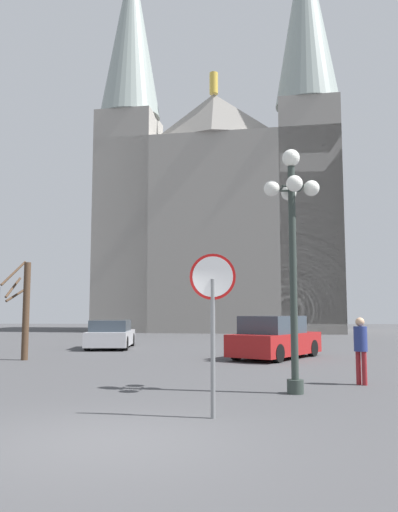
{
  "coord_description": "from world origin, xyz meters",
  "views": [
    {
      "loc": [
        1.56,
        -7.2,
        1.8
      ],
      "look_at": [
        0.55,
        18.92,
        4.56
      ],
      "focal_mm": 35.91,
      "sensor_mm": 36.0,
      "label": 1
    }
  ],
  "objects_px": {
    "cathedral": "(220,201)",
    "parked_car_near_red": "(275,338)",
    "bare_tree": "(25,307)",
    "street_lamp": "(292,229)",
    "stop_sign": "(213,301)",
    "parked_car_far_silver": "(111,335)",
    "pedestrian_walking": "(361,344)"
  },
  "relations": [
    {
      "from": "parked_car_near_red",
      "to": "parked_car_far_silver",
      "type": "height_order",
      "value": "parked_car_near_red"
    },
    {
      "from": "street_lamp",
      "to": "pedestrian_walking",
      "type": "bearing_deg",
      "value": 37.48
    },
    {
      "from": "stop_sign",
      "to": "parked_car_near_red",
      "type": "xyz_separation_m",
      "value": [
        2.2,
        10.75,
        -1.21
      ]
    },
    {
      "from": "cathedral",
      "to": "bare_tree",
      "type": "height_order",
      "value": "cathedral"
    },
    {
      "from": "bare_tree",
      "to": "pedestrian_walking",
      "type": "bearing_deg",
      "value": -28.7
    },
    {
      "from": "cathedral",
      "to": "parked_car_near_red",
      "type": "distance_m",
      "value": 26.73
    },
    {
      "from": "parked_car_near_red",
      "to": "parked_car_far_silver",
      "type": "xyz_separation_m",
      "value": [
        -7.22,
        4.8,
        -0.1
      ]
    },
    {
      "from": "stop_sign",
      "to": "pedestrian_walking",
      "type": "distance_m",
      "value": 5.41
    },
    {
      "from": "stop_sign",
      "to": "street_lamp",
      "type": "height_order",
      "value": "street_lamp"
    },
    {
      "from": "parked_car_near_red",
      "to": "cathedral",
      "type": "bearing_deg",
      "value": 94.61
    },
    {
      "from": "bare_tree",
      "to": "parked_car_far_silver",
      "type": "distance_m",
      "value": 6.27
    },
    {
      "from": "parked_car_near_red",
      "to": "parked_car_far_silver",
      "type": "distance_m",
      "value": 8.67
    },
    {
      "from": "stop_sign",
      "to": "street_lamp",
      "type": "bearing_deg",
      "value": 55.96
    },
    {
      "from": "parked_car_near_red",
      "to": "parked_car_far_silver",
      "type": "relative_size",
      "value": 1.08
    },
    {
      "from": "street_lamp",
      "to": "pedestrian_walking",
      "type": "height_order",
      "value": "street_lamp"
    },
    {
      "from": "stop_sign",
      "to": "bare_tree",
      "type": "distance_m",
      "value": 11.98
    },
    {
      "from": "parked_car_far_silver",
      "to": "pedestrian_walking",
      "type": "xyz_separation_m",
      "value": [
        8.56,
        -11.58,
        0.34
      ]
    },
    {
      "from": "stop_sign",
      "to": "street_lamp",
      "type": "relative_size",
      "value": 0.51
    },
    {
      "from": "stop_sign",
      "to": "cathedral",
      "type": "bearing_deg",
      "value": 89.63
    },
    {
      "from": "bare_tree",
      "to": "parked_car_near_red",
      "type": "height_order",
      "value": "bare_tree"
    },
    {
      "from": "cathedral",
      "to": "parked_car_near_red",
      "type": "bearing_deg",
      "value": -85.39
    },
    {
      "from": "street_lamp",
      "to": "parked_car_near_red",
      "type": "distance_m",
      "value": 8.66
    },
    {
      "from": "parked_car_near_red",
      "to": "pedestrian_walking",
      "type": "relative_size",
      "value": 2.89
    },
    {
      "from": "bare_tree",
      "to": "parked_car_near_red",
      "type": "xyz_separation_m",
      "value": [
        9.19,
        1.01,
        -1.16
      ]
    },
    {
      "from": "parked_car_near_red",
      "to": "pedestrian_walking",
      "type": "xyz_separation_m",
      "value": [
        1.34,
        -6.78,
        0.24
      ]
    },
    {
      "from": "cathedral",
      "to": "bare_tree",
      "type": "relative_size",
      "value": 9.53
    },
    {
      "from": "street_lamp",
      "to": "parked_car_near_red",
      "type": "bearing_deg",
      "value": 86.82
    },
    {
      "from": "street_lamp",
      "to": "bare_tree",
      "type": "relative_size",
      "value": 1.48
    },
    {
      "from": "parked_car_near_red",
      "to": "street_lamp",
      "type": "bearing_deg",
      "value": -93.18
    },
    {
      "from": "cathedral",
      "to": "stop_sign",
      "type": "relative_size",
      "value": 12.67
    },
    {
      "from": "cathedral",
      "to": "pedestrian_walking",
      "type": "xyz_separation_m",
      "value": [
        3.32,
        -31.27,
        -10.3
      ]
    },
    {
      "from": "pedestrian_walking",
      "to": "stop_sign",
      "type": "bearing_deg",
      "value": -131.8
    }
  ]
}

